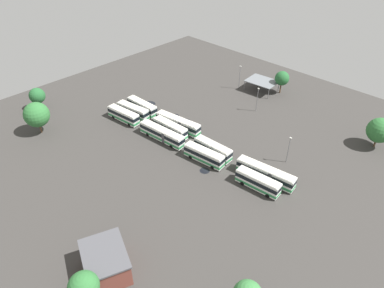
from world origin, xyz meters
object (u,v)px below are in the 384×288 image
Objects in this scene: lamp_post_near_entrance at (240,76)px; tree_north_edge at (84,287)px; bus_row1_slot1 at (213,149)px; tree_northeast at (37,96)px; bus_row0_slot2 at (258,182)px; bus_row1_slot2 at (204,155)px; bus_row2_slot2 at (162,134)px; bus_row2_slot0 at (178,123)px; bus_row3_slot1 at (133,111)px; bus_row2_slot1 at (170,128)px; tree_northwest at (282,78)px; bus_row0_slot1 at (266,173)px; depot_building at (106,262)px; lamp_post_by_building at (257,99)px; bus_row3_slot0 at (142,107)px; lamp_post_mid_lot at (289,149)px; bus_row3_slot2 at (124,115)px; tree_south_edge at (37,115)px; maintenance_shelter at (262,81)px.

tree_north_edge is at bearing 111.28° from lamp_post_near_entrance.
bus_row1_slot1 is 1.52× the size of tree_northeast.
bus_row0_slot2 is 0.97× the size of bus_row1_slot2.
bus_row2_slot0 is at bearing -83.75° from bus_row2_slot2.
bus_row2_slot2 and bus_row3_slot1 have the same top height.
bus_row2_slot1 is (14.67, 0.97, 0.00)m from bus_row1_slot1.
tree_northwest reaches higher than bus_row1_slot2.
bus_row0_slot2 is 41.72m from tree_north_edge.
bus_row3_slot1 is at bearing -44.95° from tree_north_edge.
bus_row2_slot1 is (29.90, -1.27, 0.00)m from bus_row0_slot2.
depot_building reaches higher than bus_row0_slot1.
lamp_post_by_building reaches higher than tree_northeast.
depot_building is 7.23m from tree_north_edge.
lamp_post_near_entrance reaches higher than bus_row3_slot1.
lamp_post_mid_lot reaches higher than bus_row3_slot0.
bus_row3_slot1 is at bearing 48.84° from lamp_post_by_building.
bus_row0_slot1 is 44.41m from bus_row3_slot1.
bus_row3_slot2 is 1.37× the size of tree_north_edge.
bus_row2_slot2 is at bearing 4.24° from bus_row0_slot2.
bus_row0_slot1 is at bearing -170.99° from bus_row3_slot2.
bus_row3_slot0 is (29.49, -1.29, 0.00)m from bus_row1_slot1.
bus_row2_slot2 is 1.56× the size of tree_south_edge.
tree_northwest is 0.94× the size of tree_north_edge.
bus_row1_slot2 is 46.66m from tree_south_edge.
tree_northeast reaches higher than maintenance_shelter.
bus_row2_slot0 is (30.13, -4.48, 0.00)m from bus_row0_slot2.
depot_building is (-38.31, 35.76, 0.70)m from bus_row3_slot1.
bus_row3_slot0 is at bearing -113.42° from tree_south_edge.
bus_row2_slot2 is at bearing 171.71° from bus_row3_slot1.
bus_row1_slot1 and bus_row2_slot2 have the same top height.
tree_north_edge is (-12.11, 43.68, 3.66)m from bus_row1_slot1.
bus_row2_slot1 is 1.35× the size of lamp_post_near_entrance.
tree_south_edge is (11.55, 19.62, 3.81)m from bus_row3_slot2.
bus_row1_slot2 is 0.99× the size of bus_row3_slot1.
lamp_post_by_building is at bearing 147.70° from lamp_post_near_entrance.
bus_row1_slot2 is (15.14, 1.19, 0.00)m from bus_row0_slot2.
bus_row0_slot1 is 1.57× the size of tree_south_edge.
bus_row3_slot1 is 3.43m from bus_row3_slot2.
bus_row3_slot0 is 1.38× the size of tree_north_edge.
bus_row2_slot0 is (29.70, -0.84, 0.00)m from bus_row0_slot1.
tree_south_edge is at bearing 68.83° from lamp_post_near_entrance.
tree_north_edge is (-27.00, 45.92, 3.66)m from bus_row2_slot0.
bus_row3_slot0 is at bearing -4.50° from bus_row0_slot2.
bus_row3_slot2 is at bearing -42.50° from tree_north_edge.
tree_south_edge reaches higher than bus_row2_slot1.
bus_row2_slot2 is at bearing -56.21° from tree_north_edge.
bus_row0_slot1 is 1.30× the size of bus_row1_slot2.
lamp_post_near_entrance reaches higher than tree_northeast.
bus_row0_slot1 is at bearing 178.38° from bus_row2_slot0.
bus_row0_slot1 is 14.87m from bus_row1_slot1.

